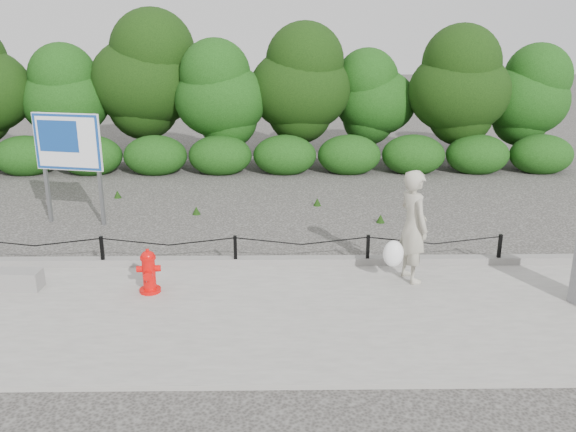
# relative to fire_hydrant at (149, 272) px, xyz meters

# --- Properties ---
(ground) EXTENTS (90.00, 90.00, 0.00)m
(ground) POSITION_rel_fire_hydrant_xyz_m (1.39, 1.16, -0.45)
(ground) COLOR #2D2B28
(ground) RESTS_ON ground
(sidewalk) EXTENTS (14.00, 4.00, 0.08)m
(sidewalk) POSITION_rel_fire_hydrant_xyz_m (1.39, -0.84, -0.41)
(sidewalk) COLOR gray
(sidewalk) RESTS_ON ground
(curb) EXTENTS (14.00, 0.22, 0.14)m
(curb) POSITION_rel_fire_hydrant_xyz_m (1.39, 1.21, -0.30)
(curb) COLOR slate
(curb) RESTS_ON sidewalk
(chain_barrier) EXTENTS (10.06, 0.06, 0.60)m
(chain_barrier) POSITION_rel_fire_hydrant_xyz_m (1.39, 1.16, 0.01)
(chain_barrier) COLOR black
(chain_barrier) RESTS_ON sidewalk
(treeline) EXTENTS (20.35, 3.77, 4.82)m
(treeline) POSITION_rel_fire_hydrant_xyz_m (1.04, 10.11, 2.10)
(treeline) COLOR black
(treeline) RESTS_ON ground
(fire_hydrant) EXTENTS (0.41, 0.43, 0.78)m
(fire_hydrant) POSITION_rel_fire_hydrant_xyz_m (0.00, 0.00, 0.00)
(fire_hydrant) COLOR red
(fire_hydrant) RESTS_ON sidewalk
(pedestrian) EXTENTS (0.88, 0.85, 2.01)m
(pedestrian) POSITION_rel_fire_hydrant_xyz_m (4.54, 0.47, 0.61)
(pedestrian) COLOR #A6A18E
(pedestrian) RESTS_ON sidewalk
(concrete_block) EXTENTS (1.05, 0.42, 0.33)m
(concrete_block) POSITION_rel_fire_hydrant_xyz_m (-2.42, 0.18, -0.21)
(concrete_block) COLOR gray
(concrete_block) RESTS_ON sidewalk
(advertising_sign) EXTENTS (1.58, 0.44, 2.57)m
(advertising_sign) POSITION_rel_fire_hydrant_xyz_m (-2.53, 3.97, 1.37)
(advertising_sign) COLOR slate
(advertising_sign) RESTS_ON ground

